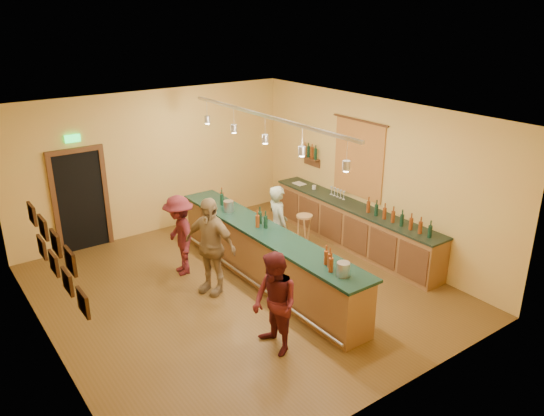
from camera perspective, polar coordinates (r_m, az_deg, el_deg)
floor at (r=9.83m, az=-3.35°, el=-8.79°), size 7.00×7.00×0.00m
ceiling at (r=8.70m, az=-3.80°, el=9.84°), size 6.50×7.00×0.02m
wall_back at (r=12.10m, az=-12.53°, el=4.77°), size 6.50×0.02×3.20m
wall_front at (r=6.72m, az=12.89°, el=-8.75°), size 6.50×0.02×3.20m
wall_left at (r=8.04m, az=-23.55°, el=-4.91°), size 0.02×7.00×3.20m
wall_right at (r=11.12m, az=10.74°, el=3.47°), size 0.02×7.00×3.20m
doorway at (r=11.69m, az=-19.90°, el=0.99°), size 1.15×0.09×2.48m
tapestry at (r=11.30m, az=9.29°, el=5.17°), size 0.03×1.40×1.60m
bottle_shelf at (r=12.37m, az=4.15°, el=5.88°), size 0.17×0.55×0.54m
picture_grid at (r=7.23m, az=-22.25°, el=-4.52°), size 0.06×2.20×0.70m
back_counter at (r=11.42m, az=8.74°, el=-1.88°), size 0.60×4.55×1.27m
tasting_bar at (r=9.82m, az=-0.68°, el=-4.79°), size 0.73×5.10×1.38m
pendant_track at (r=9.04m, az=-0.75°, el=8.90°), size 0.11×4.60×0.50m
bartender at (r=10.48m, az=0.65°, el=-1.82°), size 0.49×0.65×1.63m
customer_a at (r=7.86m, az=0.31°, el=-10.27°), size 0.65×0.81×1.59m
customer_b at (r=9.44m, az=-6.68°, el=-4.05°), size 0.83×1.14×1.80m
customer_c at (r=10.22m, az=-9.90°, el=-2.91°), size 0.77×1.11×1.58m
bar_stool at (r=11.29m, az=3.50°, el=-1.47°), size 0.35×0.35×0.72m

